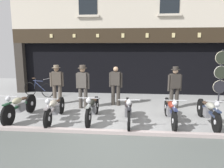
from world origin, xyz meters
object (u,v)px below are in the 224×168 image
object	(u,v)px
motorcycle_far_left	(20,106)
salesman_left	(57,83)
advert_board_near	(75,60)
motorcycle_right	(208,111)
motorcycle_center_left	(92,108)
salesman_right	(116,84)
tyre_sign_pole	(221,73)
motorcycle_left	(55,108)
leaning_bicycle	(38,89)
assistant_far_right	(175,85)
shopkeeper_center	(83,85)
motorcycle_center_right	(170,110)
motorcycle_center	(128,110)

from	to	relation	value
motorcycle_far_left	salesman_left	distance (m)	2.09
advert_board_near	motorcycle_right	bearing A→B (deg)	-38.75
motorcycle_center_left	motorcycle_right	world-z (taller)	motorcycle_center_left
salesman_right	motorcycle_right	bearing A→B (deg)	159.53
tyre_sign_pole	motorcycle_far_left	bearing A→B (deg)	-160.05
salesman_right	tyre_sign_pole	size ratio (longest dim) A/B	0.70
motorcycle_left	leaning_bicycle	distance (m)	3.89
assistant_far_right	advert_board_near	xyz separation A→B (m)	(-4.64, 2.63, 0.79)
shopkeeper_center	salesman_right	size ratio (longest dim) A/B	1.06
shopkeeper_center	motorcycle_left	bearing A→B (deg)	79.85
salesman_left	shopkeeper_center	world-z (taller)	shopkeeper_center
motorcycle_far_left	advert_board_near	world-z (taller)	advert_board_near
motorcycle_right	assistant_far_right	xyz separation A→B (m)	(-0.71, 1.67, 0.50)
motorcycle_center_left	tyre_sign_pole	bearing A→B (deg)	-151.76
motorcycle_center_right	motorcycle_center	bearing A→B (deg)	7.95
motorcycle_center_left	motorcycle_center_right	world-z (taller)	motorcycle_center_right
motorcycle_center	assistant_far_right	xyz separation A→B (m)	(1.77, 1.85, 0.48)
motorcycle_center_right	advert_board_near	world-z (taller)	advert_board_near
motorcycle_right	leaning_bicycle	world-z (taller)	leaning_bicycle
shopkeeper_center	leaning_bicycle	xyz separation A→B (m)	(-2.66, 1.82, -0.58)
motorcycle_center_right	assistant_far_right	bearing A→B (deg)	-103.61
salesman_right	shopkeeper_center	bearing A→B (deg)	36.54
motorcycle_center	assistant_far_right	size ratio (longest dim) A/B	1.22
motorcycle_far_left	leaning_bicycle	bearing A→B (deg)	-74.27
assistant_far_right	advert_board_near	size ratio (longest dim) A/B	1.75
motorcycle_center_left	tyre_sign_pole	xyz separation A→B (m)	(5.02, 2.64, 0.89)
motorcycle_center_right	motorcycle_right	size ratio (longest dim) A/B	1.01
motorcycle_left	advert_board_near	distance (m)	4.65
motorcycle_left	motorcycle_center_left	distance (m)	1.22
tyre_sign_pole	assistant_far_right	bearing A→B (deg)	-154.95
motorcycle_right	motorcycle_center	bearing A→B (deg)	5.52
motorcycle_right	motorcycle_center_right	bearing A→B (deg)	2.52
motorcycle_far_left	shopkeeper_center	world-z (taller)	shopkeeper_center
salesman_right	motorcycle_center_left	bearing A→B (deg)	83.80
motorcycle_center	salesman_right	bearing A→B (deg)	-77.91
motorcycle_far_left	leaning_bicycle	size ratio (longest dim) A/B	1.24
motorcycle_center_right	leaning_bicycle	xyz separation A→B (m)	(-5.77, 3.19, -0.05)
tyre_sign_pole	leaning_bicycle	world-z (taller)	tyre_sign_pole
motorcycle_far_left	advert_board_near	size ratio (longest dim) A/B	2.21
shopkeeper_center	assistant_far_right	distance (m)	3.57
motorcycle_center_left	motorcycle_center_right	xyz separation A→B (m)	(2.49, -0.03, 0.00)
salesman_right	assistant_far_right	bearing A→B (deg)	-174.25
motorcycle_right	salesman_right	size ratio (longest dim) A/B	1.29
motorcycle_center_left	salesman_right	bearing A→B (deg)	-107.50
motorcycle_center_right	shopkeeper_center	distance (m)	3.44
assistant_far_right	advert_board_near	bearing A→B (deg)	-41.33
motorcycle_center_right	advert_board_near	bearing A→B (deg)	-44.67
motorcycle_right	advert_board_near	xyz separation A→B (m)	(-5.36, 4.30, 1.29)
motorcycle_far_left	salesman_left	world-z (taller)	salesman_left
advert_board_near	assistant_far_right	bearing A→B (deg)	-29.54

